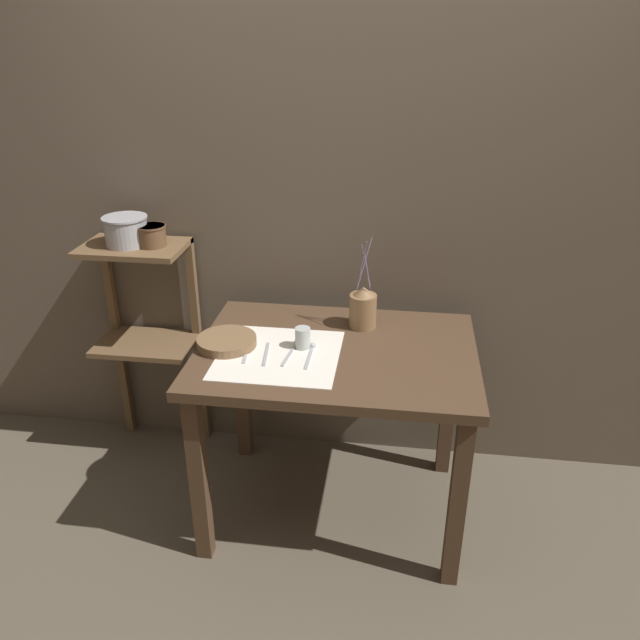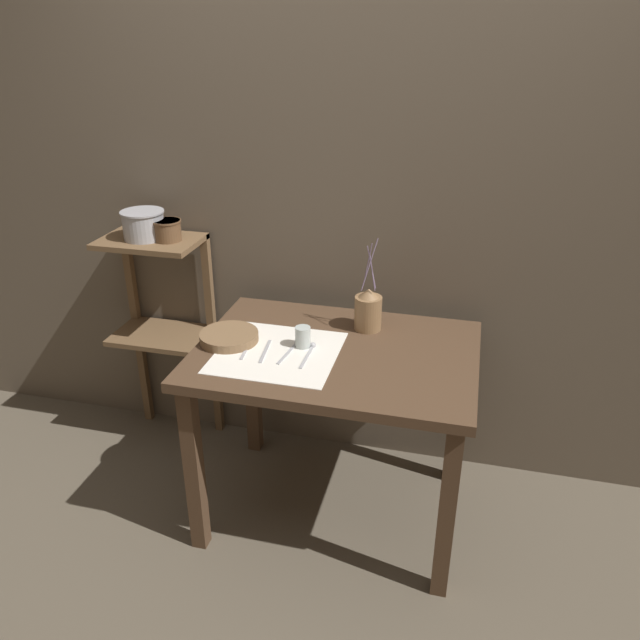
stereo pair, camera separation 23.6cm
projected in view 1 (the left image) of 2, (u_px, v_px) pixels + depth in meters
The scene contains 14 objects.
ground_plane at pixel (334, 507), 2.74m from camera, with size 12.00×12.00×0.00m, color brown.
stone_wall_back at pixel (350, 209), 2.67m from camera, with size 7.00×0.06×2.40m.
wooden_table at pixel (336, 375), 2.45m from camera, with size 1.08×0.78×0.79m.
wooden_shelf_unit at pixel (146, 312), 2.85m from camera, with size 0.44×0.29×1.06m.
linen_cloth at pixel (279, 355), 2.36m from camera, with size 0.46×0.45×0.00m.
pitcher_with_flowers at pixel (363, 308), 2.55m from camera, with size 0.11×0.11×0.39m.
wooden_bowl at pixel (227, 342), 2.42m from camera, with size 0.23×0.23×0.04m.
glass_tumbler_near at pixel (303, 338), 2.39m from camera, with size 0.06×0.06×0.08m.
fork_outer at pixel (247, 352), 2.37m from camera, with size 0.03×0.18×0.00m.
fork_inner at pixel (266, 354), 2.35m from camera, with size 0.03×0.18×0.00m.
spoon_inner at pixel (294, 348), 2.40m from camera, with size 0.04×0.19×0.02m.
spoon_outer at pixel (312, 350), 2.38m from camera, with size 0.02×0.19×0.02m.
metal_pot_large at pixel (126, 230), 2.64m from camera, with size 0.19×0.19×0.12m.
metal_pot_small at pixel (152, 235), 2.64m from camera, with size 0.12×0.12×0.09m.
Camera 1 is at (0.23, -2.11, 1.92)m, focal length 35.00 mm.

